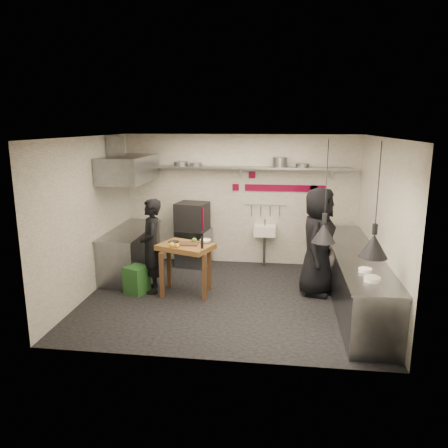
# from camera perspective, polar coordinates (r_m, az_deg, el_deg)

# --- Properties ---
(floor) EXTENTS (5.00, 5.00, 0.00)m
(floor) POSITION_cam_1_polar(r_m,az_deg,el_deg) (7.84, 0.61, -9.63)
(floor) COLOR black
(floor) RESTS_ON ground
(ceiling) EXTENTS (5.00, 5.00, 0.00)m
(ceiling) POSITION_cam_1_polar(r_m,az_deg,el_deg) (7.24, 0.66, 11.30)
(ceiling) COLOR beige
(ceiling) RESTS_ON floor
(wall_back) EXTENTS (5.00, 0.04, 2.80)m
(wall_back) POSITION_cam_1_polar(r_m,az_deg,el_deg) (9.46, 2.14, 3.15)
(wall_back) COLOR white
(wall_back) RESTS_ON floor
(wall_front) EXTENTS (5.00, 0.04, 2.80)m
(wall_front) POSITION_cam_1_polar(r_m,az_deg,el_deg) (5.40, -2.02, -4.37)
(wall_front) COLOR white
(wall_front) RESTS_ON floor
(wall_left) EXTENTS (0.04, 4.20, 2.80)m
(wall_left) POSITION_cam_1_polar(r_m,az_deg,el_deg) (8.09, -17.24, 0.89)
(wall_left) COLOR white
(wall_left) RESTS_ON floor
(wall_right) EXTENTS (0.04, 4.20, 2.80)m
(wall_right) POSITION_cam_1_polar(r_m,az_deg,el_deg) (7.55, 19.84, -0.14)
(wall_right) COLOR white
(wall_right) RESTS_ON floor
(red_band_horiz) EXTENTS (1.70, 0.02, 0.14)m
(red_band_horiz) POSITION_cam_1_polar(r_m,az_deg,el_deg) (9.36, 7.96, 4.66)
(red_band_horiz) COLOR maroon
(red_band_horiz) RESTS_ON wall_back
(red_band_vert) EXTENTS (0.14, 0.02, 1.10)m
(red_band_vert) POSITION_cam_1_polar(r_m,az_deg,el_deg) (9.47, 11.50, 1.67)
(red_band_vert) COLOR maroon
(red_band_vert) RESTS_ON wall_back
(red_tile_a) EXTENTS (0.14, 0.02, 0.14)m
(red_tile_a) POSITION_cam_1_polar(r_m,az_deg,el_deg) (9.35, 3.69, 6.42)
(red_tile_a) COLOR maroon
(red_tile_a) RESTS_ON wall_back
(red_tile_b) EXTENTS (0.14, 0.02, 0.14)m
(red_tile_b) POSITION_cam_1_polar(r_m,az_deg,el_deg) (9.41, 1.53, 4.82)
(red_tile_b) COLOR maroon
(red_tile_b) RESTS_ON wall_back
(back_shelf) EXTENTS (4.60, 0.34, 0.04)m
(back_shelf) POSITION_cam_1_polar(r_m,az_deg,el_deg) (9.19, 2.07, 7.39)
(back_shelf) COLOR slate
(back_shelf) RESTS_ON wall_back
(shelf_bracket_left) EXTENTS (0.04, 0.06, 0.24)m
(shelf_bracket_left) POSITION_cam_1_polar(r_m,az_deg,el_deg) (9.71, -9.17, 6.94)
(shelf_bracket_left) COLOR slate
(shelf_bracket_left) RESTS_ON wall_back
(shelf_bracket_mid) EXTENTS (0.04, 0.06, 0.24)m
(shelf_bracket_mid) POSITION_cam_1_polar(r_m,az_deg,el_deg) (9.35, 2.16, 6.87)
(shelf_bracket_mid) COLOR slate
(shelf_bracket_mid) RESTS_ON wall_back
(shelf_bracket_right) EXTENTS (0.04, 0.06, 0.24)m
(shelf_bracket_right) POSITION_cam_1_polar(r_m,az_deg,el_deg) (9.37, 13.88, 6.51)
(shelf_bracket_right) COLOR slate
(shelf_bracket_right) RESTS_ON wall_back
(pan_far_left) EXTENTS (0.33, 0.33, 0.09)m
(pan_far_left) POSITION_cam_1_polar(r_m,az_deg,el_deg) (9.38, -5.65, 7.85)
(pan_far_left) COLOR slate
(pan_far_left) RESTS_ON back_shelf
(pan_mid_left) EXTENTS (0.35, 0.35, 0.07)m
(pan_mid_left) POSITION_cam_1_polar(r_m,az_deg,el_deg) (9.32, -3.68, 7.79)
(pan_mid_left) COLOR slate
(pan_mid_left) RESTS_ON back_shelf
(stock_pot) EXTENTS (0.40, 0.40, 0.20)m
(stock_pot) POSITION_cam_1_polar(r_m,az_deg,el_deg) (9.14, 7.29, 8.02)
(stock_pot) COLOR slate
(stock_pot) RESTS_ON back_shelf
(pan_right) EXTENTS (0.32, 0.32, 0.08)m
(pan_right) POSITION_cam_1_polar(r_m,az_deg,el_deg) (9.15, 10.21, 7.55)
(pan_right) COLOR slate
(pan_right) RESTS_ON back_shelf
(oven_stand) EXTENTS (0.76, 0.71, 0.80)m
(oven_stand) POSITION_cam_1_polar(r_m,az_deg,el_deg) (9.48, -3.96, -3.06)
(oven_stand) COLOR slate
(oven_stand) RESTS_ON floor
(combi_oven) EXTENTS (0.72, 0.68, 0.58)m
(combi_oven) POSITION_cam_1_polar(r_m,az_deg,el_deg) (9.32, -4.17, 1.04)
(combi_oven) COLOR black
(combi_oven) RESTS_ON oven_stand
(oven_door) EXTENTS (0.54, 0.12, 0.46)m
(oven_door) POSITION_cam_1_polar(r_m,az_deg,el_deg) (9.10, -4.29, 0.74)
(oven_door) COLOR maroon
(oven_door) RESTS_ON combi_oven
(oven_glass) EXTENTS (0.39, 0.08, 0.34)m
(oven_glass) POSITION_cam_1_polar(r_m,az_deg,el_deg) (9.04, -4.34, 0.65)
(oven_glass) COLOR black
(oven_glass) RESTS_ON oven_door
(hand_sink) EXTENTS (0.46, 0.34, 0.22)m
(hand_sink) POSITION_cam_1_polar(r_m,az_deg,el_deg) (9.38, 5.35, -0.86)
(hand_sink) COLOR white
(hand_sink) RESTS_ON wall_back
(sink_tap) EXTENTS (0.03, 0.03, 0.14)m
(sink_tap) POSITION_cam_1_polar(r_m,az_deg,el_deg) (9.34, 5.38, 0.22)
(sink_tap) COLOR slate
(sink_tap) RESTS_ON hand_sink
(sink_drain) EXTENTS (0.06, 0.06, 0.66)m
(sink_drain) POSITION_cam_1_polar(r_m,az_deg,el_deg) (9.46, 5.29, -3.50)
(sink_drain) COLOR slate
(sink_drain) RESTS_ON floor
(utensil_rail) EXTENTS (0.90, 0.02, 0.02)m
(utensil_rail) POSITION_cam_1_polar(r_m,az_deg,el_deg) (9.40, 5.45, 2.54)
(utensil_rail) COLOR slate
(utensil_rail) RESTS_ON wall_back
(counter_right) EXTENTS (0.70, 3.80, 0.90)m
(counter_right) POSITION_cam_1_polar(r_m,az_deg,el_deg) (7.74, 16.75, -6.93)
(counter_right) COLOR slate
(counter_right) RESTS_ON floor
(counter_right_top) EXTENTS (0.76, 3.90, 0.03)m
(counter_right_top) POSITION_cam_1_polar(r_m,az_deg,el_deg) (7.60, 16.98, -3.63)
(counter_right_top) COLOR slate
(counter_right_top) RESTS_ON counter_right
(plate_stack) EXTENTS (0.23, 0.23, 0.07)m
(plate_stack) POSITION_cam_1_polar(r_m,az_deg,el_deg) (6.26, 18.78, -6.82)
(plate_stack) COLOR white
(plate_stack) RESTS_ON counter_right_top
(small_bowl_right) EXTENTS (0.20, 0.20, 0.05)m
(small_bowl_right) POSITION_cam_1_polar(r_m,az_deg,el_deg) (6.63, 17.96, -5.75)
(small_bowl_right) COLOR white
(small_bowl_right) RESTS_ON counter_right_top
(counter_left) EXTENTS (0.70, 1.90, 0.90)m
(counter_left) POSITION_cam_1_polar(r_m,az_deg,el_deg) (9.13, -12.13, -3.62)
(counter_left) COLOR slate
(counter_left) RESTS_ON floor
(counter_left_top) EXTENTS (0.76, 2.00, 0.03)m
(counter_left_top) POSITION_cam_1_polar(r_m,az_deg,el_deg) (9.01, -12.27, -0.79)
(counter_left_top) COLOR slate
(counter_left_top) RESTS_ON counter_left
(extractor_hood) EXTENTS (0.78, 1.60, 0.50)m
(extractor_hood) POSITION_cam_1_polar(r_m,az_deg,el_deg) (8.79, -12.34, 7.05)
(extractor_hood) COLOR slate
(extractor_hood) RESTS_ON ceiling
(hood_duct) EXTENTS (0.28, 0.28, 0.50)m
(hood_duct) POSITION_cam_1_polar(r_m,az_deg,el_deg) (8.85, -14.01, 9.60)
(hood_duct) COLOR slate
(hood_duct) RESTS_ON ceiling
(green_bin) EXTENTS (0.47, 0.47, 0.50)m
(green_bin) POSITION_cam_1_polar(r_m,az_deg,el_deg) (8.14, -11.32, -7.14)
(green_bin) COLOR #225422
(green_bin) RESTS_ON floor
(prep_table) EXTENTS (1.09, 0.92, 0.92)m
(prep_table) POSITION_cam_1_polar(r_m,az_deg,el_deg) (7.92, -4.98, -5.88)
(prep_table) COLOR brown
(prep_table) RESTS_ON floor
(cutting_board) EXTENTS (0.37, 0.27, 0.02)m
(cutting_board) POSITION_cam_1_polar(r_m,az_deg,el_deg) (7.77, -4.76, -2.58)
(cutting_board) COLOR #54361F
(cutting_board) RESTS_ON prep_table
(pepper_mill) EXTENTS (0.05, 0.05, 0.20)m
(pepper_mill) POSITION_cam_1_polar(r_m,az_deg,el_deg) (7.49, -2.88, -2.46)
(pepper_mill) COLOR black
(pepper_mill) RESTS_ON prep_table
(lemon_a) EXTENTS (0.12, 0.12, 0.09)m
(lemon_a) POSITION_cam_1_polar(r_m,az_deg,el_deg) (7.63, -6.82, -2.72)
(lemon_a) COLOR gold
(lemon_a) RESTS_ON prep_table
(lemon_b) EXTENTS (0.10, 0.10, 0.08)m
(lemon_b) POSITION_cam_1_polar(r_m,az_deg,el_deg) (7.58, -6.13, -2.82)
(lemon_b) COLOR gold
(lemon_b) RESTS_ON prep_table
(veg_ball) EXTENTS (0.10, 0.10, 0.09)m
(veg_ball) POSITION_cam_1_polar(r_m,az_deg,el_deg) (7.85, -3.91, -2.13)
(veg_ball) COLOR #527B2F
(veg_ball) RESTS_ON prep_table
(steel_tray) EXTENTS (0.19, 0.16, 0.03)m
(steel_tray) POSITION_cam_1_polar(r_m,az_deg,el_deg) (7.92, -6.56, -2.31)
(steel_tray) COLOR slate
(steel_tray) RESTS_ON prep_table
(bowl) EXTENTS (0.22, 0.22, 0.06)m
(bowl) POSITION_cam_1_polar(r_m,az_deg,el_deg) (7.85, -2.45, -2.25)
(bowl) COLOR white
(bowl) RESTS_ON prep_table
(heat_lamp_near) EXTENTS (0.42, 0.42, 1.47)m
(heat_lamp_near) POSITION_cam_1_polar(r_m,az_deg,el_deg) (6.36, 13.17, 4.07)
(heat_lamp_near) COLOR black
(heat_lamp_near) RESTS_ON ceiling
(heat_lamp_far) EXTENTS (0.43, 0.43, 1.52)m
(heat_lamp_far) POSITION_cam_1_polar(r_m,az_deg,el_deg) (5.96, 19.38, 2.87)
(heat_lamp_far) COLOR black
(heat_lamp_far) RESTS_ON ceiling
(chef_left) EXTENTS (0.59, 0.73, 1.72)m
(chef_left) POSITION_cam_1_polar(r_m,az_deg,el_deg) (7.99, -9.44, -2.84)
(chef_left) COLOR black
(chef_left) RESTS_ON floor
(chef_right) EXTENTS (0.88, 1.09, 1.94)m
(chef_right) POSITION_cam_1_polar(r_m,az_deg,el_deg) (7.92, 12.16, -2.27)
(chef_right) COLOR black
(chef_right) RESTS_ON floor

